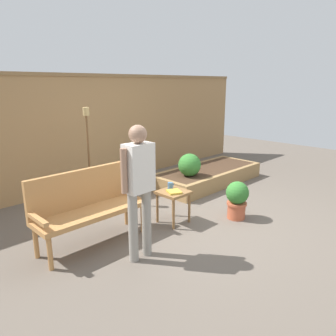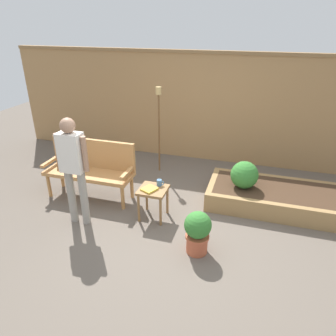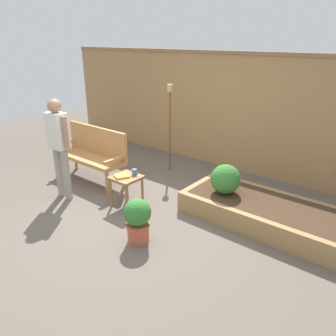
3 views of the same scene
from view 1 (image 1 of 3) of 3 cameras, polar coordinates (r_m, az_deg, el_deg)
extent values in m
plane|color=#60564C|center=(4.90, 5.30, -9.13)|extent=(14.00, 14.00, 0.00)
cube|color=#A37A4C|center=(6.51, -12.38, 6.25)|extent=(8.40, 0.10, 2.10)
cube|color=olive|center=(6.45, -12.93, 15.78)|extent=(8.40, 0.14, 0.06)
cylinder|color=#B77F47|center=(4.71, -7.39, -7.58)|extent=(0.06, 0.06, 0.40)
cylinder|color=#B77F47|center=(4.45, -4.52, -8.88)|extent=(0.06, 0.06, 0.40)
cylinder|color=#B77F47|center=(4.12, -22.40, -12.05)|extent=(0.06, 0.06, 0.40)
cylinder|color=#B77F47|center=(3.82, -20.21, -14.02)|extent=(0.06, 0.06, 0.40)
cube|color=#B77F47|center=(4.14, -13.25, -7.65)|extent=(1.44, 0.48, 0.06)
cube|color=#B77F47|center=(4.22, -14.99, -3.42)|extent=(1.44, 0.06, 0.48)
cube|color=#B77F47|center=(3.81, -22.27, -8.30)|extent=(0.06, 0.48, 0.04)
cube|color=#B77F47|center=(4.46, -5.82, -3.86)|extent=(0.06, 0.48, 0.04)
cylinder|color=olive|center=(4.94, 0.91, -6.11)|extent=(0.04, 0.04, 0.44)
cylinder|color=olive|center=(4.73, 3.80, -7.11)|extent=(0.04, 0.04, 0.44)
cylinder|color=olive|center=(4.72, -1.90, -7.12)|extent=(0.04, 0.04, 0.44)
cylinder|color=olive|center=(4.50, 1.00, -8.24)|extent=(0.04, 0.04, 0.44)
cube|color=olive|center=(4.63, 0.96, -4.37)|extent=(0.40, 0.40, 0.04)
cylinder|color=teal|center=(4.73, 0.40, -3.12)|extent=(0.08, 0.08, 0.09)
torus|color=teal|center=(4.76, 0.76, -3.01)|extent=(0.06, 0.01, 0.06)
cube|color=gold|center=(4.57, 1.11, -4.22)|extent=(0.25, 0.26, 0.03)
cylinder|color=#B75638|center=(5.00, 12.02, -7.52)|extent=(0.27, 0.27, 0.22)
cylinder|color=#B75638|center=(4.96, 12.10, -6.17)|extent=(0.30, 0.30, 0.04)
sphere|color=#33752D|center=(4.90, 12.21, -4.31)|extent=(0.34, 0.34, 0.34)
cube|color=#997547|center=(6.37, 10.25, -2.15)|extent=(2.40, 0.09, 0.30)
cube|color=#997547|center=(6.90, 4.07, -0.61)|extent=(2.40, 0.09, 0.30)
cube|color=#997547|center=(5.80, -0.06, -3.62)|extent=(0.09, 0.82, 0.30)
cube|color=#997547|center=(7.54, 12.48, 0.40)|extent=(0.09, 0.82, 0.30)
cube|color=#422D1E|center=(6.62, 7.04, -1.35)|extent=(2.22, 0.82, 0.30)
cylinder|color=brown|center=(6.03, 3.81, -1.13)|extent=(0.04, 0.04, 0.06)
sphere|color=#33752D|center=(5.98, 3.84, 0.55)|extent=(0.42, 0.42, 0.42)
cylinder|color=brown|center=(5.48, -13.82, 1.29)|extent=(0.03, 0.03, 1.48)
cylinder|color=tan|center=(5.36, -14.36, 9.70)|extent=(0.10, 0.10, 0.13)
cylinder|color=gray|center=(3.81, -3.83, -9.62)|extent=(0.11, 0.11, 0.82)
cylinder|color=gray|center=(3.69, -6.20, -10.49)|extent=(0.11, 0.11, 0.82)
cube|color=silver|center=(3.52, -5.24, 0.04)|extent=(0.32, 0.20, 0.54)
cylinder|color=#9E755B|center=(3.65, -2.83, 0.61)|extent=(0.07, 0.07, 0.49)
cylinder|color=#9E755B|center=(3.40, -7.83, -0.57)|extent=(0.07, 0.07, 0.49)
sphere|color=#9E755B|center=(3.44, -5.39, 6.00)|extent=(0.20, 0.20, 0.20)
camera|label=2|loc=(4.60, 56.21, 17.28)|focal=33.61mm
camera|label=3|loc=(6.44, 46.92, 13.87)|focal=35.33mm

